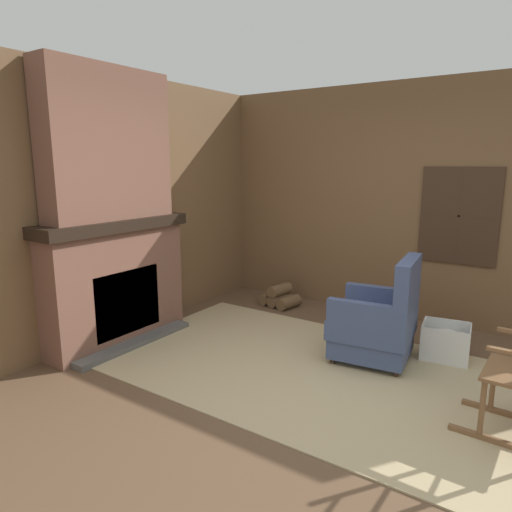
{
  "coord_description": "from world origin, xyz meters",
  "views": [
    {
      "loc": [
        1.43,
        -2.84,
        1.78
      ],
      "look_at": [
        -0.98,
        0.7,
        0.9
      ],
      "focal_mm": 32.0,
      "sensor_mm": 36.0,
      "label": 1
    }
  ],
  "objects_px": {
    "laundry_basket": "(445,342)",
    "storage_case": "(141,209)",
    "firewood_stack": "(280,298)",
    "decorative_plate_on_mantel": "(114,204)",
    "oil_lamp_vase": "(84,210)",
    "armchair": "(378,324)"
  },
  "relations": [
    {
      "from": "armchair",
      "to": "firewood_stack",
      "type": "xyz_separation_m",
      "value": [
        -1.58,
        0.9,
        -0.24
      ]
    },
    {
      "from": "oil_lamp_vase",
      "to": "firewood_stack",
      "type": "bearing_deg",
      "value": 70.48
    },
    {
      "from": "oil_lamp_vase",
      "to": "decorative_plate_on_mantel",
      "type": "distance_m",
      "value": 0.35
    },
    {
      "from": "laundry_basket",
      "to": "decorative_plate_on_mantel",
      "type": "bearing_deg",
      "value": -155.39
    },
    {
      "from": "oil_lamp_vase",
      "to": "storage_case",
      "type": "relative_size",
      "value": 1.35
    },
    {
      "from": "laundry_basket",
      "to": "oil_lamp_vase",
      "type": "height_order",
      "value": "oil_lamp_vase"
    },
    {
      "from": "armchair",
      "to": "laundry_basket",
      "type": "relative_size",
      "value": 2.15
    },
    {
      "from": "firewood_stack",
      "to": "decorative_plate_on_mantel",
      "type": "height_order",
      "value": "decorative_plate_on_mantel"
    },
    {
      "from": "firewood_stack",
      "to": "decorative_plate_on_mantel",
      "type": "bearing_deg",
      "value": -113.39
    },
    {
      "from": "armchair",
      "to": "laundry_basket",
      "type": "height_order",
      "value": "armchair"
    },
    {
      "from": "firewood_stack",
      "to": "laundry_basket",
      "type": "height_order",
      "value": "laundry_basket"
    },
    {
      "from": "firewood_stack",
      "to": "storage_case",
      "type": "xyz_separation_m",
      "value": [
        -0.78,
        -1.51,
        1.2
      ]
    },
    {
      "from": "firewood_stack",
      "to": "oil_lamp_vase",
      "type": "bearing_deg",
      "value": -109.52
    },
    {
      "from": "laundry_basket",
      "to": "decorative_plate_on_mantel",
      "type": "distance_m",
      "value": 3.4
    },
    {
      "from": "firewood_stack",
      "to": "storage_case",
      "type": "height_order",
      "value": "storage_case"
    },
    {
      "from": "firewood_stack",
      "to": "laundry_basket",
      "type": "bearing_deg",
      "value": -13.88
    },
    {
      "from": "storage_case",
      "to": "oil_lamp_vase",
      "type": "bearing_deg",
      "value": -90.01
    },
    {
      "from": "laundry_basket",
      "to": "storage_case",
      "type": "height_order",
      "value": "storage_case"
    },
    {
      "from": "laundry_basket",
      "to": "decorative_plate_on_mantel",
      "type": "xyz_separation_m",
      "value": [
        -2.89,
        -1.32,
        1.21
      ]
    },
    {
      "from": "oil_lamp_vase",
      "to": "storage_case",
      "type": "bearing_deg",
      "value": 89.99
    },
    {
      "from": "laundry_basket",
      "to": "storage_case",
      "type": "xyz_separation_m",
      "value": [
        -2.87,
        -0.99,
        1.14
      ]
    },
    {
      "from": "laundry_basket",
      "to": "storage_case",
      "type": "relative_size",
      "value": 1.96
    }
  ]
}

